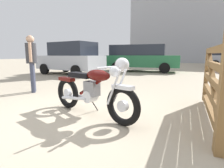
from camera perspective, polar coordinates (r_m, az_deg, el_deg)
The scene contains 8 objects.
ground_plane at distance 3.48m, azimuth -12.58°, elevation -9.34°, with size 80.00×80.00×0.00m, color tan.
vintage_motorcycle at distance 3.17m, azimuth -5.82°, elevation -1.78°, with size 2.01×0.81×1.07m.
timber_gate at distance 3.14m, azimuth 30.72°, elevation 0.74°, with size 0.18×2.54×1.60m.
bystander at distance 5.68m, azimuth -24.75°, elevation 7.75°, with size 0.33×0.37×1.66m.
pale_sedan_back at distance 11.95m, azimuth 9.20°, elevation 8.60°, with size 4.82×2.24×1.74m.
red_hatchback_near at distance 10.25m, azimuth -13.23°, elevation 8.21°, with size 4.10×2.25×1.78m.
silver_sedan_mid at distance 17.97m, azimuth -11.90°, elevation 8.46°, with size 4.42×2.43×1.67m.
industrial_building at distance 30.78m, azimuth 26.22°, elevation 17.09°, with size 19.01×11.58×24.58m.
Camera 1 is at (1.93, -2.67, 1.11)m, focal length 28.08 mm.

